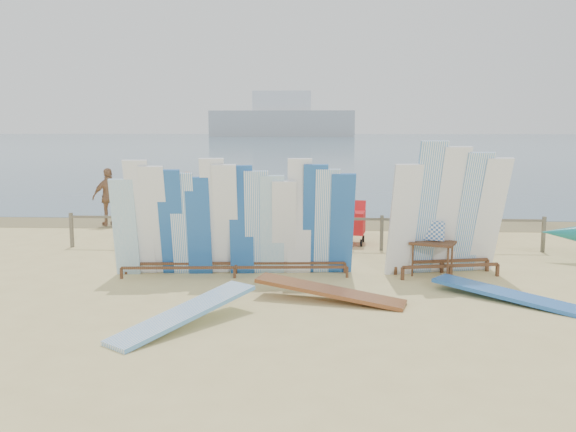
# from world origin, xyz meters

# --- Properties ---
(ground) EXTENTS (160.00, 160.00, 0.00)m
(ground) POSITION_xyz_m (0.00, 0.00, 0.00)
(ground) COLOR #DDC97F
(ground) RESTS_ON ground
(ocean) EXTENTS (320.00, 240.00, 0.02)m
(ocean) POSITION_xyz_m (0.00, 128.00, 0.00)
(ocean) COLOR #3F5B70
(ocean) RESTS_ON ground
(wet_sand_strip) EXTENTS (40.00, 2.60, 0.01)m
(wet_sand_strip) POSITION_xyz_m (0.00, 7.20, 0.00)
(wet_sand_strip) COLOR olive
(wet_sand_strip) RESTS_ON ground
(distant_ship) EXTENTS (45.00, 8.00, 14.00)m
(distant_ship) POSITION_xyz_m (-12.00, 180.00, 5.31)
(distant_ship) COLOR #999EA3
(distant_ship) RESTS_ON ocean
(fence) EXTENTS (12.08, 0.08, 0.90)m
(fence) POSITION_xyz_m (0.00, 3.00, 0.63)
(fence) COLOR #68614F
(fence) RESTS_ON ground
(main_surfboard_rack) EXTENTS (5.03, 1.04, 2.49)m
(main_surfboard_rack) POSITION_xyz_m (-1.33, 0.16, 1.12)
(main_surfboard_rack) COLOR brown
(main_surfboard_rack) RESTS_ON ground
(side_surfboard_rack) EXTENTS (2.54, 1.21, 2.84)m
(side_surfboard_rack) POSITION_xyz_m (3.11, 0.44, 1.28)
(side_surfboard_rack) COLOR brown
(side_surfboard_rack) RESTS_ON ground
(vendor_table) EXTENTS (1.05, 0.90, 1.17)m
(vendor_table) POSITION_xyz_m (2.81, 0.40, 0.39)
(vendor_table) COLOR brown
(vendor_table) RESTS_ON ground
(flat_board_e) EXTENTS (2.03, 2.50, 0.43)m
(flat_board_e) POSITION_xyz_m (-1.65, -3.13, 0.00)
(flat_board_e) COLOR white
(flat_board_e) RESTS_ON ground
(flat_board_d) EXTENTS (2.46, 2.13, 0.23)m
(flat_board_d) POSITION_xyz_m (3.82, -1.38, 0.00)
(flat_board_d) COLOR #225AAC
(flat_board_d) RESTS_ON ground
(flat_board_c) EXTENTS (2.74, 1.25, 0.37)m
(flat_board_c) POSITION_xyz_m (0.64, -1.61, 0.00)
(flat_board_c) COLOR brown
(flat_board_c) RESTS_ON ground
(beach_chair_left) EXTENTS (0.67, 0.69, 0.93)m
(beach_chair_left) POSITION_xyz_m (-0.19, 4.00, 0.27)
(beach_chair_left) COLOR red
(beach_chair_left) RESTS_ON ground
(beach_chair_right) EXTENTS (0.67, 0.68, 0.79)m
(beach_chair_right) POSITION_xyz_m (0.94, 4.02, 0.23)
(beach_chair_right) COLOR red
(beach_chair_right) RESTS_ON ground
(stroller) EXTENTS (0.69, 0.90, 1.14)m
(stroller) POSITION_xyz_m (1.38, 3.83, 0.46)
(stroller) COLOR red
(stroller) RESTS_ON ground
(beachgoer_9) EXTENTS (1.00, 1.01, 1.56)m
(beachgoer_9) POSITION_xyz_m (5.16, 5.51, 0.78)
(beachgoer_9) COLOR tan
(beachgoer_9) RESTS_ON ground
(beachgoer_6) EXTENTS (0.59, 0.87, 1.62)m
(beachgoer_6) POSITION_xyz_m (1.09, 4.30, 0.81)
(beachgoer_6) COLOR tan
(beachgoer_6) RESTS_ON ground
(beachgoer_extra_1) EXTENTS (1.13, 1.01, 1.82)m
(beachgoer_extra_1) POSITION_xyz_m (-6.20, 6.49, 0.91)
(beachgoer_extra_1) COLOR #8C6042
(beachgoer_extra_1) RESTS_ON ground
(beachgoer_8) EXTENTS (0.95, 0.60, 1.81)m
(beachgoer_8) POSITION_xyz_m (4.68, 4.00, 0.91)
(beachgoer_8) COLOR beige
(beachgoer_8) RESTS_ON ground
(beachgoer_5) EXTENTS (1.48, 1.23, 1.59)m
(beachgoer_5) POSITION_xyz_m (0.57, 6.81, 0.79)
(beachgoer_5) COLOR beige
(beachgoer_5) RESTS_ON ground
(beachgoer_7) EXTENTS (0.68, 0.77, 1.87)m
(beachgoer_7) POSITION_xyz_m (3.29, 6.60, 0.93)
(beachgoer_7) COLOR #8C6042
(beachgoer_7) RESTS_ON ground
(beachgoer_4) EXTENTS (1.10, 0.94, 1.75)m
(beachgoer_4) POSITION_xyz_m (-1.83, 5.46, 0.88)
(beachgoer_4) COLOR #8C6042
(beachgoer_4) RESTS_ON ground
(beachgoer_1) EXTENTS (0.52, 0.71, 1.76)m
(beachgoer_1) POSITION_xyz_m (-3.55, 5.98, 0.88)
(beachgoer_1) COLOR #8C6042
(beachgoer_1) RESTS_ON ground
(beachgoer_3) EXTENTS (0.82, 1.08, 1.55)m
(beachgoer_3) POSITION_xyz_m (0.26, 6.06, 0.78)
(beachgoer_3) COLOR tan
(beachgoer_3) RESTS_ON ground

